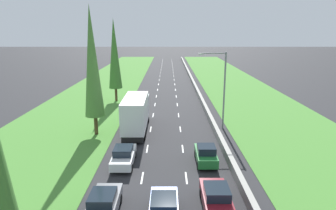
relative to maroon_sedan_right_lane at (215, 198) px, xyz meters
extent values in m
plane|color=#28282B|center=(-3.43, 43.25, -0.81)|extent=(300.00, 300.00, 0.00)
cube|color=#478433|center=(-16.08, 43.25, -0.79)|extent=(14.00, 140.00, 0.04)
cube|color=#478433|center=(10.92, 43.25, -0.79)|extent=(14.00, 140.00, 0.04)
cube|color=#9E9B93|center=(2.27, 43.25, -0.39)|extent=(0.44, 120.00, 0.85)
cube|color=white|center=(-5.18, 4.25, -0.81)|extent=(0.14, 2.00, 0.01)
cube|color=white|center=(-5.18, 10.25, -0.81)|extent=(0.14, 2.00, 0.01)
cube|color=white|center=(-5.18, 16.25, -0.81)|extent=(0.14, 2.00, 0.01)
cube|color=white|center=(-5.18, 22.25, -0.81)|extent=(0.14, 2.00, 0.01)
cube|color=white|center=(-5.18, 28.25, -0.81)|extent=(0.14, 2.00, 0.01)
cube|color=white|center=(-5.18, 34.25, -0.81)|extent=(0.14, 2.00, 0.01)
cube|color=white|center=(-5.18, 40.25, -0.81)|extent=(0.14, 2.00, 0.01)
cube|color=white|center=(-5.18, 46.25, -0.81)|extent=(0.14, 2.00, 0.01)
cube|color=white|center=(-5.18, 52.25, -0.81)|extent=(0.14, 2.00, 0.01)
cube|color=white|center=(-5.18, 58.25, -0.81)|extent=(0.14, 2.00, 0.01)
cube|color=white|center=(-5.18, 64.25, -0.81)|extent=(0.14, 2.00, 0.01)
cube|color=white|center=(-5.18, 70.25, -0.81)|extent=(0.14, 2.00, 0.01)
cube|color=white|center=(-5.18, 76.25, -0.81)|extent=(0.14, 2.00, 0.01)
cube|color=white|center=(-5.18, 82.25, -0.81)|extent=(0.14, 2.00, 0.01)
cube|color=white|center=(-5.18, 88.25, -0.81)|extent=(0.14, 2.00, 0.01)
cube|color=white|center=(-5.18, 94.25, -0.81)|extent=(0.14, 2.00, 0.01)
cube|color=white|center=(-5.18, 100.25, -0.81)|extent=(0.14, 2.00, 0.01)
cube|color=white|center=(-1.68, 4.25, -0.81)|extent=(0.14, 2.00, 0.01)
cube|color=white|center=(-1.68, 10.25, -0.81)|extent=(0.14, 2.00, 0.01)
cube|color=white|center=(-1.68, 16.25, -0.81)|extent=(0.14, 2.00, 0.01)
cube|color=white|center=(-1.68, 22.25, -0.81)|extent=(0.14, 2.00, 0.01)
cube|color=white|center=(-1.68, 28.25, -0.81)|extent=(0.14, 2.00, 0.01)
cube|color=white|center=(-1.68, 34.25, -0.81)|extent=(0.14, 2.00, 0.01)
cube|color=white|center=(-1.68, 40.25, -0.81)|extent=(0.14, 2.00, 0.01)
cube|color=white|center=(-1.68, 46.25, -0.81)|extent=(0.14, 2.00, 0.01)
cube|color=white|center=(-1.68, 52.25, -0.81)|extent=(0.14, 2.00, 0.01)
cube|color=white|center=(-1.68, 58.25, -0.81)|extent=(0.14, 2.00, 0.01)
cube|color=white|center=(-1.68, 64.25, -0.81)|extent=(0.14, 2.00, 0.01)
cube|color=white|center=(-1.68, 70.25, -0.81)|extent=(0.14, 2.00, 0.01)
cube|color=white|center=(-1.68, 76.25, -0.81)|extent=(0.14, 2.00, 0.01)
cube|color=white|center=(-1.68, 82.25, -0.81)|extent=(0.14, 2.00, 0.01)
cube|color=white|center=(-1.68, 88.25, -0.81)|extent=(0.14, 2.00, 0.01)
cube|color=white|center=(-1.68, 94.25, -0.81)|extent=(0.14, 2.00, 0.01)
cube|color=white|center=(-1.68, 100.25, -0.81)|extent=(0.14, 2.00, 0.01)
cube|color=maroon|center=(0.00, 0.03, -0.13)|extent=(1.76, 4.50, 0.72)
cube|color=#19232D|center=(0.00, -0.12, 0.53)|extent=(1.56, 1.90, 0.60)
cylinder|color=black|center=(-0.80, 1.43, -0.49)|extent=(0.22, 0.64, 0.64)
cylinder|color=black|center=(0.80, 1.43, -0.49)|extent=(0.22, 0.64, 0.64)
cube|color=#237A33|center=(0.18, 7.02, -0.11)|extent=(1.68, 3.90, 0.76)
cube|color=#19232D|center=(0.18, 6.72, 0.59)|extent=(1.52, 1.60, 0.64)
cylinder|color=black|center=(-0.58, 8.23, -0.49)|extent=(0.22, 0.64, 0.64)
cylinder|color=black|center=(0.94, 8.23, -0.49)|extent=(0.22, 0.64, 0.64)
cylinder|color=black|center=(-0.58, 5.81, -0.49)|extent=(0.22, 0.64, 0.64)
cylinder|color=black|center=(0.94, 5.81, -0.49)|extent=(0.22, 0.64, 0.64)
cube|color=#19232D|center=(-3.39, -1.37, 0.53)|extent=(1.56, 1.90, 0.60)
cylinder|color=black|center=(-4.19, 0.18, -0.49)|extent=(0.22, 0.64, 0.64)
cylinder|color=black|center=(-2.59, 0.18, -0.49)|extent=(0.22, 0.64, 0.64)
cube|color=slate|center=(-7.18, -0.72, -0.13)|extent=(1.76, 4.50, 0.72)
cube|color=#19232D|center=(-7.18, -0.87, 0.53)|extent=(1.56, 1.90, 0.60)
cylinder|color=black|center=(-7.98, 0.68, -0.49)|extent=(0.22, 0.64, 0.64)
cylinder|color=black|center=(-6.38, 0.68, -0.49)|extent=(0.22, 0.64, 0.64)
cube|color=white|center=(-6.98, 6.75, -0.13)|extent=(1.76, 4.50, 0.72)
cube|color=#19232D|center=(-6.98, 6.60, 0.53)|extent=(1.56, 1.90, 0.60)
cylinder|color=black|center=(-7.78, 8.15, -0.49)|extent=(0.22, 0.64, 0.64)
cylinder|color=black|center=(-6.18, 8.15, -0.49)|extent=(0.22, 0.64, 0.64)
cylinder|color=black|center=(-7.78, 5.36, -0.49)|extent=(0.22, 0.64, 0.64)
cylinder|color=black|center=(-6.18, 5.36, -0.49)|extent=(0.22, 0.64, 0.64)
cube|color=black|center=(-6.77, 15.77, -0.21)|extent=(2.20, 9.40, 0.56)
cube|color=silver|center=(-6.77, 19.37, 1.32)|extent=(2.40, 2.20, 2.50)
cube|color=silver|center=(-6.77, 14.67, 1.72)|extent=(2.44, 7.20, 3.30)
cylinder|color=black|center=(-7.89, 19.07, -0.49)|extent=(0.22, 0.64, 0.64)
cylinder|color=black|center=(-5.65, 19.07, -0.49)|extent=(0.22, 0.64, 0.64)
cylinder|color=black|center=(-7.89, 13.59, -0.49)|extent=(0.22, 0.64, 0.64)
cylinder|color=black|center=(-5.65, 13.59, -0.49)|extent=(0.22, 0.64, 0.64)
cylinder|color=black|center=(-7.89, 12.51, -0.49)|extent=(0.22, 0.64, 0.64)
cylinder|color=black|center=(-5.65, 12.51, -0.49)|extent=(0.22, 0.64, 0.64)
cylinder|color=#4C3823|center=(-11.17, 14.47, 0.29)|extent=(0.41, 0.41, 2.20)
cone|color=#4C7F38|center=(-11.17, 14.47, 7.30)|extent=(2.15, 2.15, 11.83)
cylinder|color=#4C3823|center=(-11.64, 30.71, 0.29)|extent=(0.40, 0.40, 2.20)
cone|color=#3D752D|center=(-11.64, 30.71, 6.93)|extent=(2.13, 2.13, 11.08)
cylinder|color=gray|center=(3.39, 16.66, 3.69)|extent=(0.20, 0.20, 9.00)
cylinder|color=gray|center=(1.99, 16.66, 8.04)|extent=(2.80, 0.12, 0.12)
cube|color=silver|center=(0.59, 16.66, 7.94)|extent=(0.60, 0.28, 0.20)
camera|label=1|loc=(-3.13, -17.39, 10.60)|focal=32.08mm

